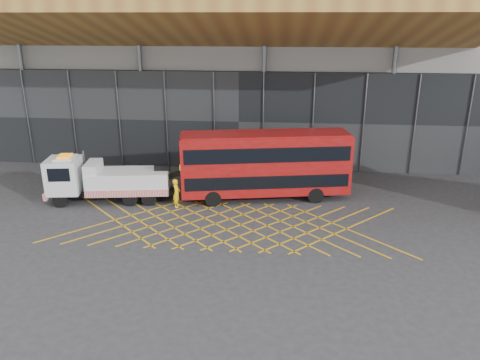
# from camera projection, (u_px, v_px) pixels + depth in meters

# --- Properties ---
(ground_plane) EXTENTS (120.00, 120.00, 0.00)m
(ground_plane) POSITION_uv_depth(u_px,v_px,m) (190.00, 223.00, 29.08)
(ground_plane) COLOR #2D2D2F
(road_markings) EXTENTS (21.56, 7.16, 0.01)m
(road_markings) POSITION_uv_depth(u_px,v_px,m) (228.00, 224.00, 28.88)
(road_markings) COLOR gold
(road_markings) RESTS_ON ground_plane
(construction_building) EXTENTS (55.00, 23.97, 18.00)m
(construction_building) POSITION_uv_depth(u_px,v_px,m) (245.00, 53.00, 43.24)
(construction_building) COLOR gray
(construction_building) RESTS_ON ground_plane
(recovery_truck) EXTENTS (9.82, 3.44, 3.40)m
(recovery_truck) POSITION_uv_depth(u_px,v_px,m) (105.00, 180.00, 32.02)
(recovery_truck) COLOR black
(recovery_truck) RESTS_ON ground_plane
(bus_towed) EXTENTS (11.86, 4.73, 4.71)m
(bus_towed) POSITION_uv_depth(u_px,v_px,m) (265.00, 163.00, 32.22)
(bus_towed) COLOR maroon
(bus_towed) RESTS_ON ground_plane
(worker) EXTENTS (0.49, 0.73, 1.95)m
(worker) POSITION_uv_depth(u_px,v_px,m) (177.00, 193.00, 31.25)
(worker) COLOR yellow
(worker) RESTS_ON ground_plane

